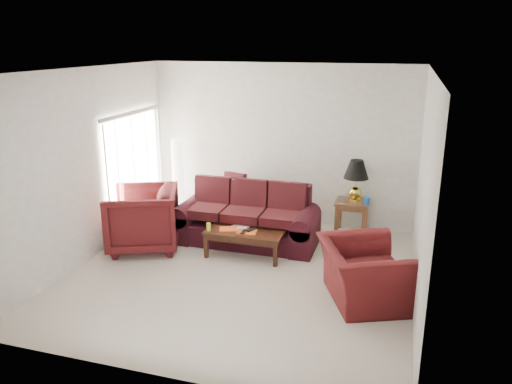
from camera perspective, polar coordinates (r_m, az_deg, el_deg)
floor at (r=7.63m, az=-1.86°, el=-9.37°), size 5.00×5.00×0.00m
blinds at (r=9.33m, az=-13.58°, el=2.20°), size 0.10×2.00×2.16m
sofa at (r=8.58m, az=-1.20°, el=-2.63°), size 2.50×1.16×1.01m
throw_pillow at (r=9.45m, az=-2.47°, el=0.91°), size 0.48×0.32×0.46m
end_table at (r=9.19m, az=10.84°, el=-2.85°), size 0.60×0.60×0.63m
table_lamp at (r=9.01m, az=11.34°, el=1.32°), size 0.51×0.51×0.74m
clock at (r=8.94m, az=9.71°, el=-0.76°), size 0.14×0.07×0.13m
blue_canister at (r=8.88m, az=12.55°, el=-0.99°), size 0.11×0.11×0.15m
picture_frame at (r=9.26m, az=10.49°, el=-0.11°), size 0.18×0.19×0.05m
floor_lamp at (r=9.82m, az=-8.89°, el=1.51°), size 0.34×0.34×1.60m
armchair_left at (r=8.55m, az=-12.85°, el=-3.00°), size 1.49×1.48×1.05m
armchair_right at (r=6.92m, az=12.22°, el=-9.02°), size 1.47×1.55×0.80m
coffee_table at (r=8.16m, az=-1.25°, el=-5.83°), size 1.26×0.63×0.44m
magazine_red at (r=8.12m, az=-3.17°, el=-4.25°), size 0.35×0.30×0.02m
magazine_white at (r=8.19m, az=-1.92°, el=-4.03°), size 0.32×0.27×0.02m
magazine_orange at (r=7.98m, az=-1.06°, el=-4.61°), size 0.33×0.26×0.02m
remote_a at (r=7.95m, az=-1.44°, el=-4.55°), size 0.06×0.18×0.02m
remote_b at (r=8.02m, az=-0.55°, el=-4.33°), size 0.12×0.18×0.02m
yellow_glass at (r=8.08m, az=-5.43°, el=-3.98°), size 0.09×0.09×0.13m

